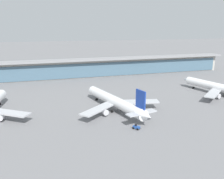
{
  "coord_description": "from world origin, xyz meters",
  "views": [
    {
      "loc": [
        -37.95,
        -110.4,
        40.21
      ],
      "look_at": [
        0.0,
        11.45,
        6.9
      ],
      "focal_mm": 38.73,
      "sensor_mm": 36.0,
      "label": 1
    }
  ],
  "objects": [
    {
      "name": "service_truck_mid_apron_blue",
      "position": [
        -1.65,
        -26.96,
        0.87
      ],
      "size": [
        3.06,
        3.32,
        2.05
      ],
      "color": "#234C9E",
      "rests_on": "ground"
    },
    {
      "name": "ground_plane",
      "position": [
        0.0,
        0.0,
        0.0
      ],
      "size": [
        1200.0,
        1200.0,
        0.0
      ],
      "primitive_type": "plane",
      "color": "slate"
    },
    {
      "name": "airliner_centre_stand",
      "position": [
        -2.89,
        -3.37,
        4.72
      ],
      "size": [
        42.18,
        55.75,
        15.0
      ],
      "color": "white",
      "rests_on": "ground"
    },
    {
      "name": "airliner_right_stand",
      "position": [
        65.55,
        3.56,
        4.72
      ],
      "size": [
        42.16,
        55.73,
        15.0
      ],
      "color": "white",
      "rests_on": "ground"
    },
    {
      "name": "terminal_building",
      "position": [
        0.0,
        81.02,
        7.87
      ],
      "size": [
        249.63,
        12.8,
        15.2
      ],
      "color": "#B2ADA3",
      "rests_on": "ground"
    }
  ]
}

